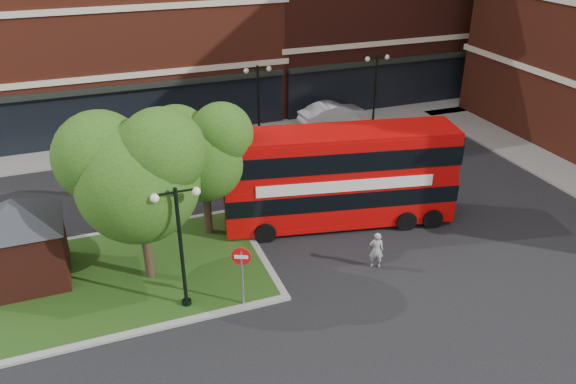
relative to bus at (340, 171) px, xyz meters
name	(u,v)px	position (x,y,z in m)	size (l,w,h in m)	color
ground	(323,279)	(-2.49, -4.00, -2.65)	(120.00, 120.00, 0.00)	black
pavement_far	(220,137)	(-2.49, 12.50, -2.59)	(44.00, 3.00, 0.12)	slate
terrace_far_left	(68,15)	(-10.49, 20.00, 4.35)	(26.00, 12.00, 14.00)	maroon
traffic_island	(111,278)	(-10.49, -1.00, -2.58)	(12.60, 7.60, 0.15)	gray
kiosk	(20,232)	(-13.49, 0.00, -0.34)	(6.51, 6.51, 3.60)	#471911
tree_island_west	(134,171)	(-9.08, -1.42, 2.14)	(5.40, 4.71, 7.21)	#2D2116
tree_island_east	(201,149)	(-6.06, 1.06, 1.59)	(4.46, 3.90, 6.29)	#2D2116
lamp_island	(181,243)	(-7.99, -3.80, 0.18)	(1.72, 0.36, 5.00)	black
lamp_far_left	(258,101)	(-0.49, 10.50, 0.18)	(1.72, 0.36, 5.00)	black
lamp_far_right	(375,88)	(7.51, 10.50, 0.18)	(1.72, 0.36, 5.00)	black
bus	(340,171)	(0.00, 0.00, 0.00)	(10.85, 4.44, 4.04)	#B70707
woman	(376,250)	(-0.10, -3.93, -1.84)	(0.59, 0.39, 1.62)	gray
car_silver	(131,142)	(-8.14, 12.00, -1.99)	(1.57, 3.89, 1.33)	#A8ABB0
car_white	(334,114)	(5.31, 12.00, -1.86)	(1.67, 4.78, 1.57)	white
no_entry_sign	(242,265)	(-5.99, -4.50, -0.81)	(0.67, 0.35, 2.59)	slate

